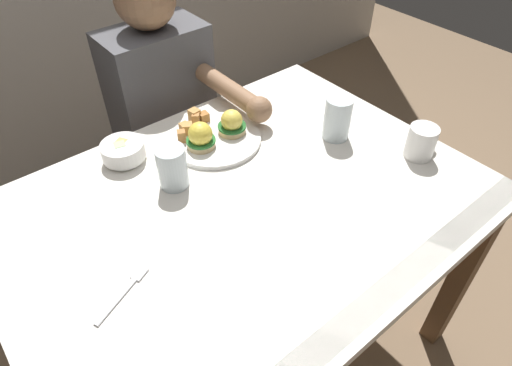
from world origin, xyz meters
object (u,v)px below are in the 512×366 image
(fork, at_px, (125,291))
(water_glass_near, at_px, (337,120))
(coffee_mug, at_px, (422,141))
(eggs_benedict_plate, at_px, (214,134))
(diner_person, at_px, (168,112))
(water_glass_far, at_px, (173,170))
(fruit_bowl, at_px, (123,151))
(dining_table, at_px, (246,228))

(fork, distance_m, water_glass_near, 0.75)
(coffee_mug, bearing_deg, eggs_benedict_plate, 134.49)
(fork, relative_size, diner_person, 0.13)
(water_glass_far, bearing_deg, water_glass_near, -14.02)
(fruit_bowl, height_order, water_glass_near, water_glass_near)
(water_glass_near, bearing_deg, fruit_bowl, 151.14)
(eggs_benedict_plate, relative_size, fork, 1.81)
(fork, bearing_deg, eggs_benedict_plate, 34.64)
(water_glass_far, bearing_deg, diner_person, 62.61)
(water_glass_near, height_order, diner_person, diner_person)
(coffee_mug, bearing_deg, fruit_bowl, 142.21)
(eggs_benedict_plate, relative_size, water_glass_near, 2.09)
(eggs_benedict_plate, distance_m, fruit_bowl, 0.26)
(diner_person, bearing_deg, water_glass_far, -117.39)
(eggs_benedict_plate, height_order, water_glass_near, water_glass_near)
(fruit_bowl, relative_size, fork, 0.81)
(fruit_bowl, bearing_deg, water_glass_far, -72.52)
(water_glass_near, bearing_deg, fork, -172.36)
(water_glass_near, distance_m, diner_person, 0.63)
(fruit_bowl, relative_size, diner_person, 0.11)
(fork, relative_size, water_glass_far, 1.28)
(fruit_bowl, height_order, water_glass_far, water_glass_far)
(eggs_benedict_plate, height_order, coffee_mug, coffee_mug)
(water_glass_far, xyz_separation_m, diner_person, (0.22, 0.43, -0.14))
(diner_person, bearing_deg, dining_table, -101.11)
(eggs_benedict_plate, bearing_deg, fork, -145.36)
(diner_person, bearing_deg, eggs_benedict_plate, -96.04)
(water_glass_far, relative_size, diner_person, 0.10)
(coffee_mug, bearing_deg, water_glass_far, 151.04)
(eggs_benedict_plate, xyz_separation_m, diner_person, (0.04, 0.35, -0.12))
(fruit_bowl, distance_m, water_glass_near, 0.62)
(coffee_mug, relative_size, water_glass_near, 0.86)
(dining_table, bearing_deg, eggs_benedict_plate, 72.26)
(dining_table, height_order, fruit_bowl, fruit_bowl)
(fruit_bowl, xyz_separation_m, diner_person, (0.28, 0.26, -0.12))
(dining_table, height_order, eggs_benedict_plate, eggs_benedict_plate)
(fork, relative_size, water_glass_near, 1.15)
(fruit_bowl, relative_size, water_glass_far, 1.03)
(dining_table, bearing_deg, fork, -171.60)
(dining_table, height_order, water_glass_near, water_glass_near)
(water_glass_near, xyz_separation_m, diner_person, (-0.26, 0.56, -0.15))
(water_glass_near, bearing_deg, eggs_benedict_plate, 144.85)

